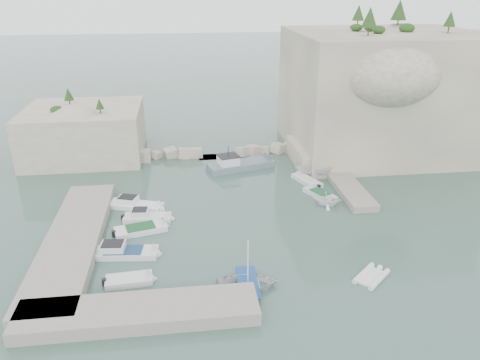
{
  "coord_description": "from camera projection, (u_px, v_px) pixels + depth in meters",
  "views": [
    {
      "loc": [
        -6.02,
        -41.54,
        23.4
      ],
      "look_at": [
        0.0,
        6.0,
        3.0
      ],
      "focal_mm": 35.0,
      "sensor_mm": 36.0,
      "label": 1
    }
  ],
  "objects": [
    {
      "name": "cliff_terrace",
      "position": [
        321.0,
        154.0,
        65.23
      ],
      "size": [
        8.0,
        10.0,
        2.5
      ],
      "primitive_type": "cube",
      "color": "beige",
      "rests_on": "ground"
    },
    {
      "name": "rowboat",
      "position": [
        248.0,
        287.0,
        38.79
      ],
      "size": [
        5.19,
        3.77,
        1.06
      ],
      "primitive_type": "imported",
      "rotation": [
        0.0,
        0.0,
        1.54
      ],
      "color": "silver",
      "rests_on": "ground"
    },
    {
      "name": "tender_east_c",
      "position": [
        307.0,
        183.0,
        58.96
      ],
      "size": [
        3.39,
        5.4,
        0.7
      ],
      "primitive_type": null,
      "rotation": [
        0.0,
        0.0,
        1.94
      ],
      "color": "silver",
      "rests_on": "ground"
    },
    {
      "name": "motorboat_c",
      "position": [
        141.0,
        232.0,
        47.42
      ],
      "size": [
        5.98,
        3.4,
        0.7
      ],
      "primitive_type": null,
      "rotation": [
        0.0,
        0.0,
        0.25
      ],
      "color": "white",
      "rests_on": "ground"
    },
    {
      "name": "inflatable_dinghy",
      "position": [
        371.0,
        278.0,
        40.0
      ],
      "size": [
        3.99,
        3.89,
        0.44
      ],
      "primitive_type": null,
      "rotation": [
        0.0,
        0.0,
        0.75
      ],
      "color": "white",
      "rests_on": "ground"
    },
    {
      "name": "ground",
      "position": [
        247.0,
        230.0,
        47.78
      ],
      "size": [
        400.0,
        400.0,
        0.0
      ],
      "primitive_type": "plane",
      "color": "#3F5F53",
      "rests_on": "ground"
    },
    {
      "name": "rowboat_mast",
      "position": [
        248.0,
        260.0,
        37.76
      ],
      "size": [
        0.1,
        0.1,
        4.2
      ],
      "primitive_type": "cylinder",
      "color": "white",
      "rests_on": "rowboat"
    },
    {
      "name": "ledge_east",
      "position": [
        343.0,
        181.0,
        58.32
      ],
      "size": [
        3.0,
        16.0,
        0.8
      ],
      "primitive_type": "cube",
      "color": "#9E9689",
      "rests_on": "ground"
    },
    {
      "name": "motorboat_e",
      "position": [
        129.0,
        283.0,
        39.37
      ],
      "size": [
        4.37,
        2.05,
        0.7
      ],
      "primitive_type": null,
      "rotation": [
        0.0,
        0.0,
        0.07
      ],
      "color": "silver",
      "rests_on": "ground"
    },
    {
      "name": "tender_east_b",
      "position": [
        320.0,
        196.0,
        55.22
      ],
      "size": [
        3.61,
        5.05,
        0.7
      ],
      "primitive_type": null,
      "rotation": [
        0.0,
        0.0,
        2.03
      ],
      "color": "silver",
      "rests_on": "ground"
    },
    {
      "name": "motorboat_b",
      "position": [
        148.0,
        220.0,
        49.72
      ],
      "size": [
        5.62,
        2.29,
        1.4
      ],
      "primitive_type": null,
      "rotation": [
        0.0,
        0.0,
        -0.09
      ],
      "color": "silver",
      "rests_on": "ground"
    },
    {
      "name": "outcrop_west",
      "position": [
        85.0,
        132.0,
        66.92
      ],
      "size": [
        16.0,
        14.0,
        7.0
      ],
      "primitive_type": "cube",
      "color": "beige",
      "rests_on": "ground"
    },
    {
      "name": "quay_west",
      "position": [
        73.0,
        241.0,
        44.69
      ],
      "size": [
        5.0,
        24.0,
        1.1
      ],
      "primitive_type": "cube",
      "color": "#9E9689",
      "rests_on": "ground"
    },
    {
      "name": "tender_east_d",
      "position": [
        312.0,
        176.0,
        60.84
      ],
      "size": [
        5.27,
        4.03,
        1.92
      ],
      "primitive_type": "imported",
      "rotation": [
        0.0,
        0.0,
        1.07
      ],
      "color": "silver",
      "rests_on": "ground"
    },
    {
      "name": "cliff_east",
      "position": [
        382.0,
        92.0,
        68.11
      ],
      "size": [
        26.0,
        22.0,
        17.0
      ],
      "primitive_type": "cube",
      "color": "beige",
      "rests_on": "ground"
    },
    {
      "name": "breakwater",
      "position": [
        219.0,
        152.0,
        67.48
      ],
      "size": [
        28.0,
        3.0,
        1.4
      ],
      "primitive_type": "cube",
      "color": "beige",
      "rests_on": "ground"
    },
    {
      "name": "motorboat_d",
      "position": [
        124.0,
        255.0,
        43.31
      ],
      "size": [
        7.05,
        2.73,
        1.4
      ],
      "primitive_type": null,
      "rotation": [
        0.0,
        0.0,
        -0.1
      ],
      "color": "silver",
      "rests_on": "ground"
    },
    {
      "name": "vegetation",
      "position": [
        350.0,
        24.0,
        65.1
      ],
      "size": [
        53.48,
        13.88,
        13.4
      ],
      "color": "#1E4219",
      "rests_on": "ground"
    },
    {
      "name": "quay_south",
      "position": [
        139.0,
        312.0,
        35.0
      ],
      "size": [
        18.0,
        4.0,
        1.1
      ],
      "primitive_type": "cube",
      "color": "#9E9689",
      "rests_on": "ground"
    },
    {
      "name": "motorboat_a",
      "position": [
        136.0,
        208.0,
        52.4
      ],
      "size": [
        6.99,
        4.11,
        1.4
      ],
      "primitive_type": null,
      "rotation": [
        0.0,
        0.0,
        -0.34
      ],
      "color": "white",
      "rests_on": "ground"
    },
    {
      "name": "tender_east_a",
      "position": [
        326.0,
        205.0,
        53.08
      ],
      "size": [
        4.03,
        3.74,
        1.75
      ],
      "primitive_type": "imported",
      "rotation": [
        0.0,
        0.0,
        1.26
      ],
      "color": "white",
      "rests_on": "ground"
    },
    {
      "name": "work_boat",
      "position": [
        241.0,
        168.0,
        63.56
      ],
      "size": [
        10.31,
        5.35,
        2.2
      ],
      "primitive_type": null,
      "rotation": [
        0.0,
        0.0,
        0.26
      ],
      "color": "slate",
      "rests_on": "ground"
    }
  ]
}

